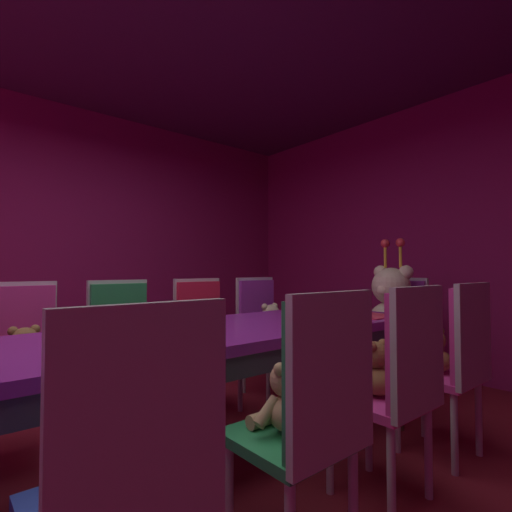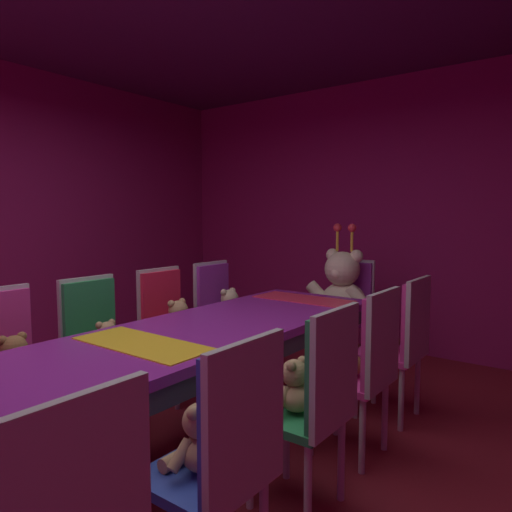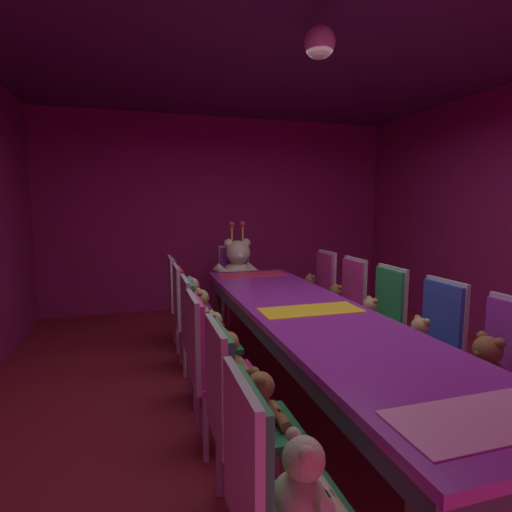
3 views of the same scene
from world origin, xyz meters
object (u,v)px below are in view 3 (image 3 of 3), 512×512
Objects in this scene: teddy_right_5 at (310,287)px; throne_chair at (235,275)px; teddy_left_5 at (192,293)px; pendant_light at (320,42)px; chair_left_5 at (179,293)px; teddy_right_4 at (335,299)px; teddy_left_2 at (229,356)px; chair_right_1 at (505,363)px; teddy_left_1 at (261,402)px; teddy_left_3 at (215,330)px; teddy_left_4 at (201,307)px; chair_left_2 at (206,356)px; chair_right_2 at (435,332)px; chair_left_1 at (232,402)px; teddy_right_1 at (486,366)px; teddy_right_2 at (419,337)px; king_teddy_bear at (238,267)px; teddy_left_0 at (305,482)px; chair_left_4 at (186,307)px; chair_left_3 at (196,328)px; chair_right_3 at (384,310)px; chair_left_0 at (264,488)px; chair_right_4 at (348,295)px; teddy_right_3 at (370,314)px; chair_right_5 at (321,284)px; banquet_table at (311,321)px.

teddy_right_5 is 1.11m from throne_chair.
teddy_left_5 is 1.63× the size of pendant_light.
teddy_right_4 is (1.53, -0.60, -0.03)m from chair_left_5.
teddy_left_2 is 1.66m from chair_right_1.
teddy_left_3 is (-0.00, 1.21, -0.01)m from teddy_left_1.
chair_left_2 is at bearing -97.53° from teddy_left_4.
chair_left_1 is at bearing 19.71° from chair_right_2.
teddy_right_5 is 2.77m from pendant_light.
teddy_left_2 is 1.83m from chair_left_5.
teddy_right_1 is at bearing -60.79° from teddy_left_5.
chair_left_1 is 1.00× the size of chair_left_5.
throne_chair reaches higher than teddy_right_2.
teddy_left_0 is at bearing -10.69° from king_teddy_bear.
chair_left_4 is 2.38m from pendant_light.
throne_chair is (0.84, 0.90, 0.00)m from chair_left_5.
chair_right_3 is (1.68, 0.04, 0.00)m from chair_left_3.
chair_left_2 is at bearing -173.99° from pendant_light.
teddy_left_5 is at bearing 90.16° from teddy_left_1.
teddy_left_4 is 0.61m from teddy_left_5.
chair_left_0 is 1.00× the size of chair_right_4.
chair_left_5 is 1.00× the size of chair_right_1.
teddy_left_0 is 0.32× the size of chair_right_1.
chair_left_4 is 2.39m from teddy_right_1.
teddy_left_5 is at bearing 83.78° from chair_left_3.
teddy_left_0 is 4.00m from throne_chair.
chair_left_4 is 3.55× the size of teddy_right_3.
teddy_left_5 reaches higher than teddy_left_4.
teddy_right_2 and teddy_right_4 have the same top height.
teddy_left_4 is 0.33× the size of chair_right_5.
teddy_left_2 is 0.31× the size of chair_right_2.
chair_left_1 reaches higher than teddy_left_3.
chair_left_2 is (-0.17, 0.62, 0.02)m from teddy_left_1.
chair_left_4 is 1.00× the size of throne_chair.
chair_right_2 is at bearing 90.06° from chair_right_3.
teddy_right_2 is at bearing -50.02° from chair_left_5.
chair_right_5 is 1.09m from king_teddy_bear.
teddy_right_3 is 1.23m from chair_right_5.
teddy_left_1 is 1.07× the size of teddy_right_5.
teddy_left_0 is 0.37× the size of king_teddy_bear.
teddy_right_4 is 0.64m from chair_right_5.
banquet_table reaches higher than teddy_right_5.
teddy_left_5 is at bearing 109.32° from pendant_light.
teddy_right_1 is at bearing -58.27° from chair_left_5.
chair_right_4 is at bearing -21.29° from teddy_left_5.
teddy_left_2 is 1.10× the size of teddy_right_5.
chair_left_1 is at bearing -87.96° from chair_left_2.
teddy_left_3 is 0.28× the size of chair_left_5.
king_teddy_bear is (-0.86, 2.58, 0.14)m from chair_right_2.
teddy_left_5 is 0.33× the size of chair_right_5.
chair_right_1 is at bearing -48.08° from chair_left_4.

